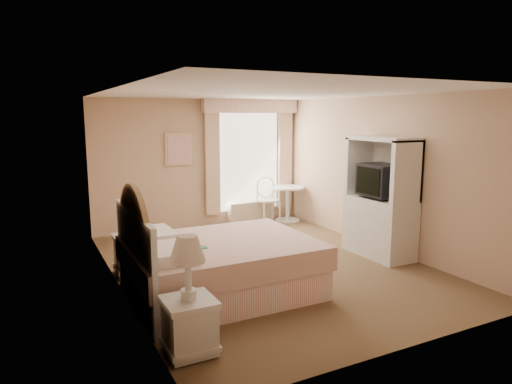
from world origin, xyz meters
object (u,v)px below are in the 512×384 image
round_table (288,198)px  armoire (380,207)px  nightstand_near (189,311)px  cafe_chair (267,196)px  bed (213,265)px  nightstand_far (132,243)px

round_table → armoire: size_ratio=0.39×
nightstand_near → round_table: nightstand_near is taller
cafe_chair → armoire: size_ratio=0.50×
armoire → round_table: bearing=91.3°
bed → armoire: size_ratio=1.20×
nightstand_near → cafe_chair: nightstand_near is taller
nightstand_far → armoire: 3.77m
cafe_chair → armoire: bearing=-76.1°
cafe_chair → armoire: (0.49, -2.79, 0.23)m
bed → cafe_chair: (2.43, 3.10, 0.17)m
round_table → nightstand_near: bearing=-130.3°
bed → round_table: bearing=46.3°
nightstand_far → cafe_chair: nightstand_far is taller
nightstand_near → cafe_chair: (3.16, 4.32, 0.12)m
bed → round_table: (2.86, 3.00, 0.11)m
armoire → nightstand_far: bearing=166.4°
nightstand_near → cafe_chair: 5.36m
round_table → cafe_chair: (-0.43, 0.10, 0.06)m
round_table → cafe_chair: size_ratio=0.77×
nightstand_near → cafe_chair: size_ratio=1.19×
nightstand_near → armoire: 3.98m
bed → round_table: size_ratio=3.08×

